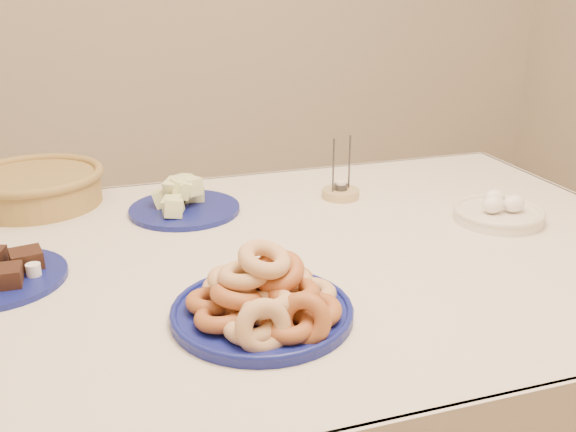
# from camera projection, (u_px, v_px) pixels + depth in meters

# --- Properties ---
(dining_table) EXTENTS (1.71, 1.11, 0.75)m
(dining_table) POSITION_uv_depth(u_px,v_px,m) (281.00, 298.00, 1.37)
(dining_table) COLOR brown
(dining_table) RESTS_ON ground
(donut_platter) EXTENTS (0.34, 0.34, 0.14)m
(donut_platter) POSITION_uv_depth(u_px,v_px,m) (264.00, 301.00, 1.06)
(donut_platter) COLOR navy
(donut_platter) RESTS_ON dining_table
(melon_plate) EXTENTS (0.34, 0.34, 0.09)m
(melon_plate) POSITION_uv_depth(u_px,v_px,m) (183.00, 201.00, 1.55)
(melon_plate) COLOR navy
(melon_plate) RESTS_ON dining_table
(wicker_basket) EXTENTS (0.36, 0.36, 0.09)m
(wicker_basket) POSITION_uv_depth(u_px,v_px,m) (35.00, 186.00, 1.59)
(wicker_basket) COLOR olive
(wicker_basket) RESTS_ON dining_table
(candle_holder) EXTENTS (0.12, 0.12, 0.16)m
(candle_holder) POSITION_uv_depth(u_px,v_px,m) (341.00, 192.00, 1.65)
(candle_holder) COLOR tan
(candle_holder) RESTS_ON dining_table
(egg_bowl) EXTENTS (0.22, 0.22, 0.07)m
(egg_bowl) POSITION_uv_depth(u_px,v_px,m) (499.00, 212.00, 1.49)
(egg_bowl) COLOR silver
(egg_bowl) RESTS_ON dining_table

